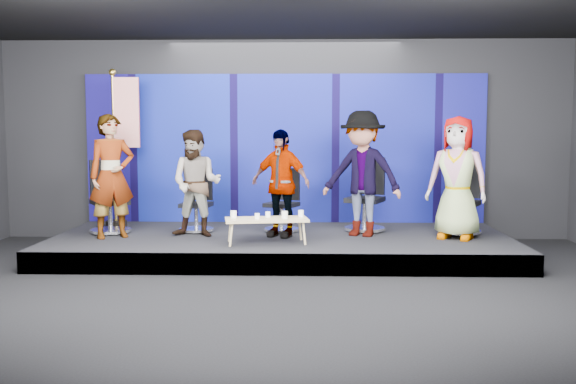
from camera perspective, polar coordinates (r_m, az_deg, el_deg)
name	(u,v)px	position (r m, az deg, el deg)	size (l,w,h in m)	color
ground	(273,295)	(7.61, -1.30, -9.18)	(10.00, 10.00, 0.00)	black
room_walls	(273,86)	(7.38, -1.34, 9.40)	(10.02, 8.02, 3.51)	black
riser	(282,245)	(10.02, -0.57, -4.70)	(7.00, 3.00, 0.30)	black
backdrop	(285,149)	(11.31, -0.29, 3.87)	(7.00, 0.08, 2.60)	#120758
chair_a	(109,209)	(10.57, -15.62, -1.46)	(0.90, 0.90, 1.16)	silver
panelist_a	(112,176)	(10.02, -15.40, 1.36)	(0.68, 0.45, 1.87)	black
chair_b	(197,211)	(10.43, -8.08, -1.66)	(0.64, 0.64, 1.01)	silver
panelist_b	(196,183)	(9.88, -8.15, 0.77)	(0.80, 0.62, 1.64)	black
chair_c	(283,211)	(10.33, -0.45, -1.67)	(0.76, 0.76, 1.01)	silver
panelist_c	(280,183)	(9.78, -0.69, 0.79)	(0.96, 0.40, 1.64)	black
chair_d	(366,207)	(10.46, 6.94, -1.31)	(0.88, 0.88, 1.19)	silver
panelist_d	(362,174)	(9.90, 6.60, 1.63)	(1.24, 0.71, 1.92)	black
chair_e	(462,210)	(10.47, 15.20, -1.55)	(0.86, 0.86, 1.14)	silver
panelist_e	(457,178)	(9.91, 14.81, 1.24)	(0.90, 0.58, 1.84)	black
coffee_table	(267,220)	(9.24, -1.92, -2.53)	(1.25, 0.68, 0.36)	tan
mug_a	(234,214)	(9.29, -4.87, -1.99)	(0.09, 0.09, 0.11)	white
mug_b	(257,216)	(9.15, -2.75, -2.16)	(0.07, 0.07, 0.08)	white
mug_c	(268,214)	(9.33, -1.80, -2.01)	(0.07, 0.07, 0.08)	white
mug_d	(285,215)	(9.22, -0.30, -2.04)	(0.09, 0.09, 0.11)	white
mug_e	(301,213)	(9.39, 1.16, -1.92)	(0.08, 0.08, 0.10)	white
flag_stand	(122,144)	(11.03, -14.54, 4.14)	(0.61, 0.35, 2.63)	black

